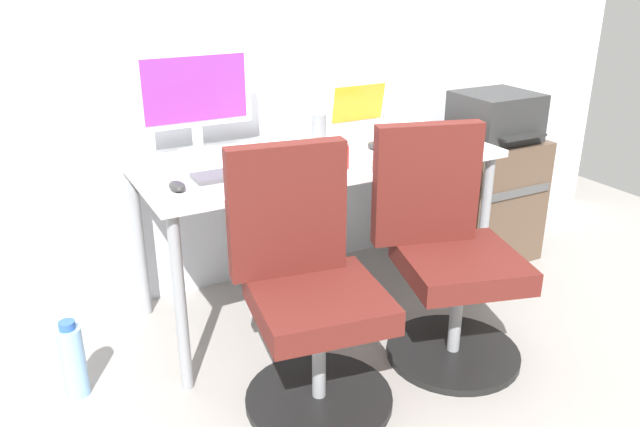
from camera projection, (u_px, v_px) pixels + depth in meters
ground_plane at (315, 305)px, 2.98m from camera, size 5.28×5.28×0.00m
back_wall at (269, 10)px, 2.85m from camera, size 4.40×0.04×2.60m
desk at (315, 168)px, 2.72m from camera, size 1.52×0.72×0.75m
office_chair_left at (308, 294)px, 2.22m from camera, size 0.54×0.54×0.94m
office_chair_right at (447, 258)px, 2.49m from camera, size 0.55×0.55×0.94m
side_cabinet at (487, 198)px, 3.39m from camera, size 0.48×0.42×0.65m
printer at (496, 116)px, 3.22m from camera, size 0.38×0.40×0.24m
water_bottle_on_floor at (73, 360)px, 2.32m from camera, size 0.09×0.09×0.31m
desktop_monitor at (195, 95)px, 2.59m from camera, size 0.48×0.18×0.43m
open_laptop at (366, 120)px, 3.02m from camera, size 0.31×0.26×0.23m
keyboard_by_monitor at (237, 173)px, 2.42m from camera, size 0.34×0.12×0.02m
keyboard_by_laptop at (428, 155)px, 2.64m from camera, size 0.34×0.12×0.02m
mouse_by_monitor at (375, 146)px, 2.75m from camera, size 0.06×0.10×0.03m
mouse_by_laptop at (177, 186)px, 2.26m from camera, size 0.06×0.10×0.03m
coffee_mug at (339, 157)px, 2.49m from camera, size 0.08×0.08×0.09m
pen_cup at (319, 125)px, 2.94m from camera, size 0.07×0.07×0.10m
phone_near_laptop at (311, 168)px, 2.49m from camera, size 0.07×0.14×0.01m
notebook at (413, 140)px, 2.85m from camera, size 0.21×0.15×0.03m
paper_pile at (292, 150)px, 2.72m from camera, size 0.21×0.30×0.01m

